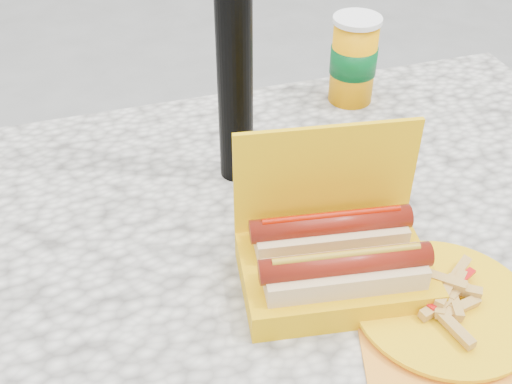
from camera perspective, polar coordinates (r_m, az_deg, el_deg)
name	(u,v)px	position (r m, az deg, el deg)	size (l,w,h in m)	color
picnic_table	(269,295)	(0.94, 1.15, -9.15)	(1.20, 0.80, 0.75)	beige
hotdog_box	(335,258)	(0.78, 7.03, -5.81)	(0.25, 0.18, 0.19)	#EAB009
fries_plate	(443,310)	(0.79, 16.31, -10.02)	(0.26, 0.30, 0.04)	orange
soda_cup	(353,60)	(1.14, 8.66, 11.55)	(0.08, 0.08, 0.15)	#FF9E00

